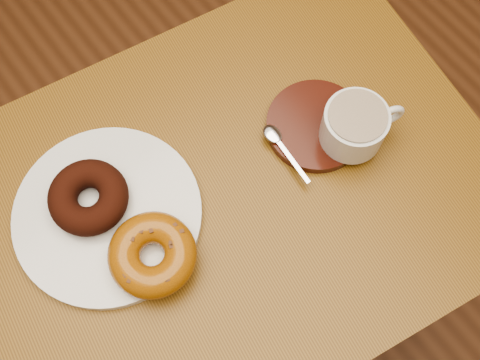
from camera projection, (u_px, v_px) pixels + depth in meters
ground at (118, 229)px, 1.53m from camera, size 6.00×6.00×0.00m
cafe_table at (230, 218)px, 0.93m from camera, size 0.82×0.66×0.70m
donut_plate at (108, 215)px, 0.81m from camera, size 0.31×0.31×0.02m
donut_cinnamon at (88, 197)px, 0.79m from camera, size 0.12×0.12×0.04m
donut_caramel at (152, 255)px, 0.76m from camera, size 0.13×0.13×0.04m
saucer at (316, 126)px, 0.85m from camera, size 0.19×0.19×0.02m
coffee_cup at (355, 125)px, 0.81m from camera, size 0.11×0.09×0.06m
teaspoon at (276, 139)px, 0.83m from camera, size 0.02×0.10×0.01m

